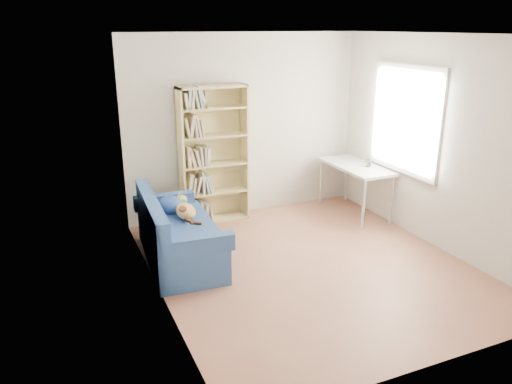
# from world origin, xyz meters

# --- Properties ---
(ground) EXTENTS (4.00, 4.00, 0.00)m
(ground) POSITION_xyz_m (0.00, 0.00, 0.00)
(ground) COLOR brown
(ground) RESTS_ON ground
(room_shell) EXTENTS (3.54, 4.04, 2.62)m
(room_shell) POSITION_xyz_m (0.10, 0.03, 1.64)
(room_shell) COLOR silver
(room_shell) RESTS_ON ground
(sofa) EXTENTS (0.89, 1.69, 0.81)m
(sofa) POSITION_xyz_m (-1.37, 0.79, 0.31)
(sofa) COLOR navy
(sofa) RESTS_ON ground
(bookshelf) EXTENTS (0.96, 0.30, 1.92)m
(bookshelf) POSITION_xyz_m (-0.54, 1.84, 0.88)
(bookshelf) COLOR #CFB970
(bookshelf) RESTS_ON ground
(desk) EXTENTS (0.57, 1.24, 0.75)m
(desk) POSITION_xyz_m (1.45, 1.25, 0.68)
(desk) COLOR silver
(desk) RESTS_ON ground
(pen_cup) EXTENTS (0.09, 0.09, 0.17)m
(pen_cup) POSITION_xyz_m (1.56, 1.12, 0.81)
(pen_cup) COLOR white
(pen_cup) RESTS_ON desk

